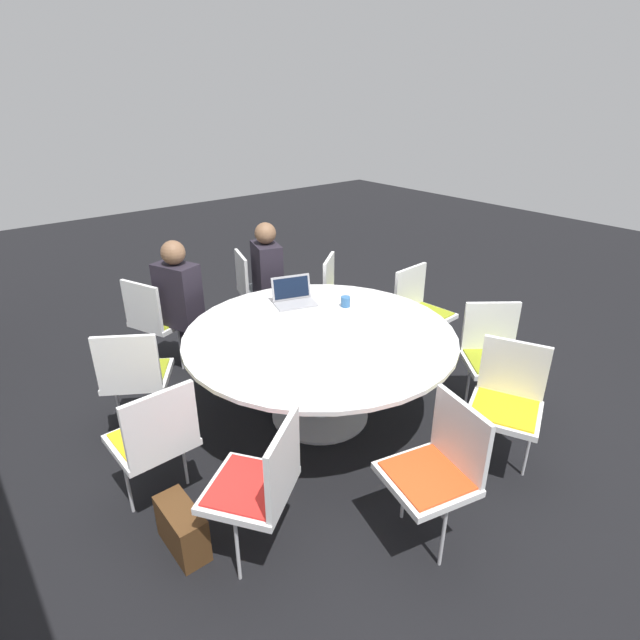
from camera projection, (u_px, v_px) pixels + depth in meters
ground_plane at (320, 415)px, 3.91m from camera, size 16.00×16.00×0.00m
conference_table at (320, 345)px, 3.65m from camera, size 1.97×1.97×0.72m
chair_0 at (255, 286)px, 5.04m from camera, size 0.55×0.53×0.86m
chair_1 at (156, 316)px, 4.37m from camera, size 0.56×0.55×0.86m
chair_2 at (135, 372)px, 3.51m from camera, size 0.59×0.60×0.86m
chair_3 at (155, 435)px, 2.86m from camera, size 0.43×0.45×0.86m
chair_4 at (261, 481)px, 2.53m from camera, size 0.60×0.60×0.86m
chair_5 at (438, 464)px, 2.64m from camera, size 0.53×0.51×0.86m
chair_6 at (507, 397)px, 3.22m from camera, size 0.57×0.56×0.86m
chair_7 at (493, 351)px, 3.79m from camera, size 0.60×0.61×0.86m
chair_8 at (420, 306)px, 4.56m from camera, size 0.45×0.47×0.86m
chair_9 at (341, 292)px, 4.88m from camera, size 0.60×0.61×0.86m
person_0 at (269, 274)px, 4.78m from camera, size 0.41×0.33×1.21m
person_1 at (180, 298)px, 4.25m from camera, size 0.42×0.34×1.21m
laptop at (293, 297)px, 4.09m from camera, size 0.32×0.38×0.21m
coffee_cup at (346, 302)px, 4.03m from camera, size 0.08×0.08×0.08m
handbag at (182, 528)px, 2.73m from camera, size 0.36×0.16×0.28m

